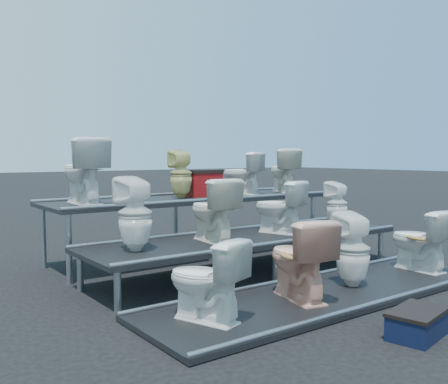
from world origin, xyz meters
TOP-DOWN VIEW (x-y plane):
  - ground at (0.00, 0.00)m, footprint 80.00×80.00m
  - tier_front at (0.00, -1.30)m, footprint 4.20×1.20m
  - tier_mid at (0.00, 0.00)m, footprint 4.20×1.20m
  - tier_back at (0.00, 1.30)m, footprint 4.20×1.20m
  - toilet_0 at (-1.55, -1.30)m, footprint 0.61×0.79m
  - toilet_1 at (-0.45, -1.30)m, footprint 0.62×0.87m
  - toilet_2 at (0.37, -1.30)m, footprint 0.43×0.44m
  - toilet_3 at (1.62, -1.30)m, footprint 0.45×0.75m
  - toilet_4 at (-1.55, 0.00)m, footprint 0.40×0.40m
  - toilet_5 at (-0.56, 0.00)m, footprint 0.48×0.76m
  - toilet_6 at (0.49, 0.00)m, footprint 0.55×0.75m
  - toilet_7 at (1.61, 0.00)m, footprint 0.29×0.29m
  - toilet_8 at (-1.61, 1.30)m, footprint 0.48×0.82m
  - toilet_9 at (-0.19, 1.30)m, footprint 0.36×0.36m
  - toilet_10 at (0.91, 1.30)m, footprint 0.55×0.72m
  - toilet_11 at (1.79, 1.30)m, footprint 0.64×0.80m
  - red_crate at (0.24, 1.39)m, footprint 0.52×0.43m
  - step_stool at (-0.29, -2.50)m, footprint 0.60×0.43m

SIDE VIEW (x-z plane):
  - ground at x=0.00m, z-range 0.00..0.00m
  - tier_front at x=0.00m, z-range 0.00..0.06m
  - step_stool at x=-0.29m, z-range 0.00..0.19m
  - tier_mid at x=0.00m, z-range 0.00..0.46m
  - toilet_0 at x=-1.55m, z-range 0.06..0.77m
  - tier_back at x=0.00m, z-range 0.00..0.86m
  - toilet_3 at x=1.62m, z-range 0.06..0.81m
  - toilet_2 at x=0.37m, z-range 0.06..0.86m
  - toilet_1 at x=-0.45m, z-range 0.06..0.86m
  - toilet_7 at x=1.61m, z-range 0.46..1.09m
  - toilet_6 at x=0.49m, z-range 0.46..1.14m
  - toilet_5 at x=-0.56m, z-range 0.46..1.20m
  - toilet_4 at x=-1.55m, z-range 0.46..1.25m
  - red_crate at x=0.24m, z-range 0.86..1.20m
  - toilet_10 at x=0.91m, z-range 0.86..1.51m
  - toilet_9 at x=-0.19m, z-range 0.86..1.55m
  - toilet_11 at x=1.79m, z-range 0.86..1.57m
  - toilet_8 at x=-1.61m, z-range 0.86..1.68m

